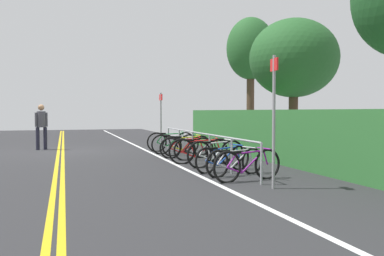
{
  "coord_description": "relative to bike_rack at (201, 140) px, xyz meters",
  "views": [
    {
      "loc": [
        16.55,
        0.12,
        1.5
      ],
      "look_at": [
        6.06,
        3.3,
        1.06
      ],
      "focal_mm": 39.68,
      "sensor_mm": 36.0,
      "label": 1
    }
  ],
  "objects": [
    {
      "name": "bicycle_6",
      "position": [
        1.12,
        0.07,
        -0.3
      ],
      "size": [
        0.46,
        1.73,
        0.76
      ],
      "color": "black",
      "rests_on": "ground_plane"
    },
    {
      "name": "centre_line_yellow_inner",
      "position": [
        -4.77,
        -4.03,
        -0.66
      ],
      "size": [
        33.73,
        0.1,
        0.0
      ],
      "primitive_type": "cube",
      "color": "gold",
      "rests_on": "ground_plane"
    },
    {
      "name": "bicycle_8",
      "position": [
        2.69,
        -0.03,
        -0.34
      ],
      "size": [
        0.62,
        1.64,
        0.68
      ],
      "color": "black",
      "rests_on": "ground_plane"
    },
    {
      "name": "bicycle_9",
      "position": [
        3.45,
        -0.06,
        -0.32
      ],
      "size": [
        0.53,
        1.74,
        0.72
      ],
      "color": "black",
      "rests_on": "ground_plane"
    },
    {
      "name": "tree_mid",
      "position": [
        -0.65,
        3.43,
        2.56
      ],
      "size": [
        2.91,
        2.91,
        4.53
      ],
      "color": "#473323",
      "rests_on": "ground_plane"
    },
    {
      "name": "hedge_backdrop",
      "position": [
        1.5,
        2.39,
        0.11
      ],
      "size": [
        16.99,
        0.98,
        1.54
      ],
      "primitive_type": "cube",
      "color": "#2D6B30",
      "rests_on": "ground_plane"
    },
    {
      "name": "bicycle_1",
      "position": [
        -2.66,
        -0.07,
        -0.32
      ],
      "size": [
        0.46,
        1.73,
        0.73
      ],
      "color": "black",
      "rests_on": "ground_plane"
    },
    {
      "name": "centre_line_yellow_outer",
      "position": [
        -4.77,
        -3.87,
        -0.66
      ],
      "size": [
        33.73,
        0.1,
        0.0
      ],
      "primitive_type": "cube",
      "color": "gold",
      "rests_on": "ground_plane"
    },
    {
      "name": "bicycle_0",
      "position": [
        -3.52,
        -0.01,
        -0.3
      ],
      "size": [
        0.46,
        1.81,
        0.76
      ],
      "color": "black",
      "rests_on": "ground_plane"
    },
    {
      "name": "bike_rack",
      "position": [
        0.0,
        0.0,
        0.0
      ],
      "size": [
        8.04,
        0.05,
        0.87
      ],
      "color": "#9EA0A5",
      "rests_on": "ground_plane"
    },
    {
      "name": "tree_near_left",
      "position": [
        -5.56,
        4.14,
        3.54
      ],
      "size": [
        2.14,
        2.14,
        5.64
      ],
      "color": "#473323",
      "rests_on": "ground_plane"
    },
    {
      "name": "sign_post_near",
      "position": [
        -4.69,
        -0.14,
        0.68
      ],
      "size": [
        0.36,
        0.06,
        2.22
      ],
      "color": "gray",
      "rests_on": "ground_plane"
    },
    {
      "name": "bicycle_3",
      "position": [
        -1.14,
        -0.1,
        -0.32
      ],
      "size": [
        0.5,
        1.7,
        0.71
      ],
      "color": "black",
      "rests_on": "ground_plane"
    },
    {
      "name": "bike_lane_stripe_white",
      "position": [
        -4.77,
        -0.84,
        -0.66
      ],
      "size": [
        33.73,
        0.12,
        0.0
      ],
      "primitive_type": "cube",
      "color": "white",
      "rests_on": "ground_plane"
    },
    {
      "name": "ground_plane",
      "position": [
        -4.77,
        -3.95,
        -0.68
      ],
      "size": [
        37.48,
        12.78,
        0.05
      ],
      "primitive_type": "cube",
      "color": "#2B2B2D"
    },
    {
      "name": "bicycle_4",
      "position": [
        -0.4,
        0.13,
        -0.33
      ],
      "size": [
        0.57,
        1.6,
        0.71
      ],
      "color": "black",
      "rests_on": "ground_plane"
    },
    {
      "name": "bicycle_5",
      "position": [
        0.39,
        -0.12,
        -0.29
      ],
      "size": [
        0.56,
        1.82,
        0.77
      ],
      "color": "black",
      "rests_on": "ground_plane"
    },
    {
      "name": "bicycle_7",
      "position": [
        1.99,
        -0.06,
        -0.34
      ],
      "size": [
        0.7,
        1.67,
        0.68
      ],
      "color": "black",
      "rests_on": "ground_plane"
    },
    {
      "name": "bicycle_2",
      "position": [
        -1.94,
        0.14,
        -0.32
      ],
      "size": [
        0.46,
        1.74,
        0.72
      ],
      "color": "black",
      "rests_on": "ground_plane"
    },
    {
      "name": "sign_post_far",
      "position": [
        4.46,
        0.02,
        0.87
      ],
      "size": [
        0.36,
        0.08,
        2.56
      ],
      "color": "gray",
      "rests_on": "ground_plane"
    },
    {
      "name": "pedestrian",
      "position": [
        -5.58,
        -4.66,
        0.36
      ],
      "size": [
        0.32,
        0.47,
        1.76
      ],
      "color": "#1E1E2D",
      "rests_on": "ground_plane"
    }
  ]
}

